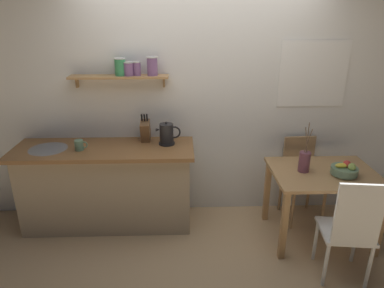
% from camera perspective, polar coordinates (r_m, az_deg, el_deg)
% --- Properties ---
extents(ground_plane, '(14.00, 14.00, 0.00)m').
position_cam_1_polar(ground_plane, '(3.71, 1.73, -15.25)').
color(ground_plane, tan).
extents(back_wall, '(6.80, 0.11, 2.70)m').
position_cam_1_polar(back_wall, '(3.75, 4.50, 8.00)').
color(back_wall, white).
rests_on(back_wall, ground_plane).
extents(kitchen_counter, '(1.83, 0.63, 0.90)m').
position_cam_1_polar(kitchen_counter, '(3.81, -13.80, -6.70)').
color(kitchen_counter, tan).
rests_on(kitchen_counter, ground_plane).
extents(wall_shelf, '(0.99, 0.20, 0.31)m').
position_cam_1_polar(wall_shelf, '(3.55, -10.51, 11.76)').
color(wall_shelf, tan).
extents(dining_table, '(1.01, 0.76, 0.74)m').
position_cam_1_polar(dining_table, '(3.64, 20.81, -5.93)').
color(dining_table, tan).
rests_on(dining_table, ground_plane).
extents(dining_chair_near, '(0.46, 0.44, 0.99)m').
position_cam_1_polar(dining_chair_near, '(3.19, 24.71, -12.44)').
color(dining_chair_near, silver).
rests_on(dining_chair_near, ground_plane).
extents(dining_chair_far, '(0.43, 0.46, 0.91)m').
position_cam_1_polar(dining_chair_far, '(4.02, 17.57, -4.86)').
color(dining_chair_far, tan).
rests_on(dining_chair_far, ground_plane).
extents(fruit_bowl, '(0.25, 0.25, 0.15)m').
position_cam_1_polar(fruit_bowl, '(3.57, 23.95, -3.89)').
color(fruit_bowl, slate).
rests_on(fruit_bowl, dining_table).
extents(twig_vase, '(0.11, 0.11, 0.49)m').
position_cam_1_polar(twig_vase, '(3.49, 18.10, -2.74)').
color(twig_vase, brown).
rests_on(twig_vase, dining_table).
extents(electric_kettle, '(0.26, 0.17, 0.24)m').
position_cam_1_polar(electric_kettle, '(3.56, -4.18, 1.63)').
color(electric_kettle, black).
rests_on(electric_kettle, kitchen_counter).
extents(knife_block, '(0.09, 0.19, 0.31)m').
position_cam_1_polar(knife_block, '(3.65, -7.72, 2.25)').
color(knife_block, brown).
rests_on(knife_block, kitchen_counter).
extents(coffee_mug_by_sink, '(0.13, 0.09, 0.10)m').
position_cam_1_polar(coffee_mug_by_sink, '(3.59, -18.13, -0.17)').
color(coffee_mug_by_sink, slate).
rests_on(coffee_mug_by_sink, kitchen_counter).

